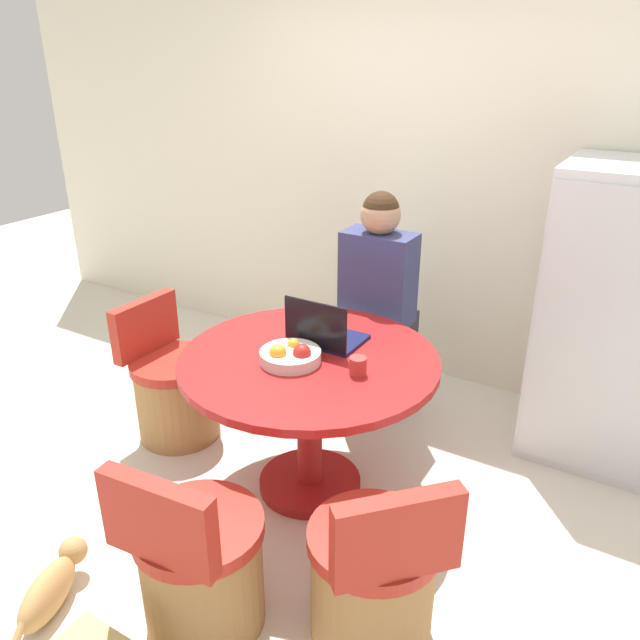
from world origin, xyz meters
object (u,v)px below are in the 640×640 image
at_px(refrigerator, 619,318).
at_px(chair_left_side, 175,391).
at_px(laptop, 325,334).
at_px(fruit_bowl, 291,355).
at_px(cat, 52,586).
at_px(chair_near_right_corner, 374,580).
at_px(person_seated, 381,296).
at_px(chair_near_camera, 199,568).
at_px(dining_table, 309,389).

bearing_deg(refrigerator, chair_left_side, -152.31).
bearing_deg(laptop, fruit_bowl, 82.67).
distance_m(chair_left_side, cat, 1.27).
distance_m(chair_near_right_corner, person_seated, 1.69).
bearing_deg(chair_left_side, chair_near_right_corner, -111.02).
xyz_separation_m(laptop, cat, (-0.48, -1.33, -0.70)).
bearing_deg(refrigerator, fruit_bowl, -135.41).
relative_size(chair_near_right_corner, fruit_bowl, 2.82).
bearing_deg(chair_near_right_corner, cat, -22.00).
relative_size(chair_near_right_corner, person_seated, 0.58).
xyz_separation_m(chair_near_camera, chair_left_side, (-1.00, 0.94, 0.00)).
bearing_deg(refrigerator, cat, -126.29).
xyz_separation_m(refrigerator, chair_near_right_corner, (-0.52, -1.75, -0.51)).
xyz_separation_m(chair_left_side, laptop, (0.91, 0.14, 0.52)).
height_order(person_seated, fruit_bowl, person_seated).
height_order(chair_near_camera, laptop, laptop).
relative_size(chair_near_camera, fruit_bowl, 2.82).
relative_size(refrigerator, fruit_bowl, 5.57).
bearing_deg(person_seated, fruit_bowl, 89.36).
xyz_separation_m(chair_near_camera, person_seated, (-0.11, 1.75, 0.49)).
xyz_separation_m(refrigerator, dining_table, (-1.19, -1.12, -0.21)).
height_order(chair_near_right_corner, person_seated, person_seated).
bearing_deg(refrigerator, chair_near_camera, -118.52).
bearing_deg(chair_left_side, person_seated, -46.08).
bearing_deg(chair_near_camera, chair_left_side, -48.10).
distance_m(refrigerator, laptop, 1.54).
bearing_deg(person_seated, chair_left_side, 42.62).
distance_m(chair_near_right_corner, chair_left_side, 1.71).
xyz_separation_m(chair_near_camera, chair_near_right_corner, (0.59, 0.28, 0.00)).
xyz_separation_m(chair_near_right_corner, cat, (-1.16, -0.53, -0.18)).
bearing_deg(fruit_bowl, laptop, 82.67).
bearing_deg(chair_left_side, cat, -158.97).
relative_size(chair_near_camera, chair_near_right_corner, 1.00).
height_order(person_seated, laptop, person_seated).
bearing_deg(fruit_bowl, chair_left_side, 172.89).
xyz_separation_m(fruit_bowl, cat, (-0.45, -1.07, -0.68)).
bearing_deg(chair_left_side, chair_near_camera, -131.90).
bearing_deg(refrigerator, chair_near_right_corner, -106.48).
xyz_separation_m(laptop, fruit_bowl, (-0.03, -0.25, -0.01)).
bearing_deg(person_seated, dining_table, 92.31).
xyz_separation_m(chair_near_camera, cat, (-0.57, -0.25, -0.18)).
xyz_separation_m(dining_table, chair_left_side, (-0.92, 0.02, -0.29)).
xyz_separation_m(refrigerator, person_seated, (-1.22, -0.29, -0.02)).
xyz_separation_m(chair_left_side, fruit_bowl, (0.87, -0.11, 0.50)).
distance_m(refrigerator, chair_near_right_corner, 1.90).
bearing_deg(chair_left_side, dining_table, -90.00).
height_order(laptop, cat, laptop).
xyz_separation_m(chair_near_right_corner, person_seated, (-0.70, 1.46, 0.49)).
xyz_separation_m(dining_table, chair_near_camera, (0.08, -0.91, -0.29)).
bearing_deg(chair_near_camera, dining_table, -90.00).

